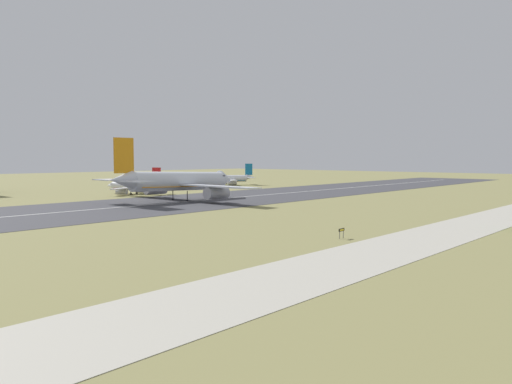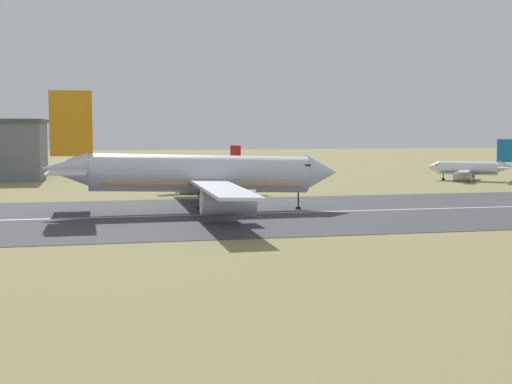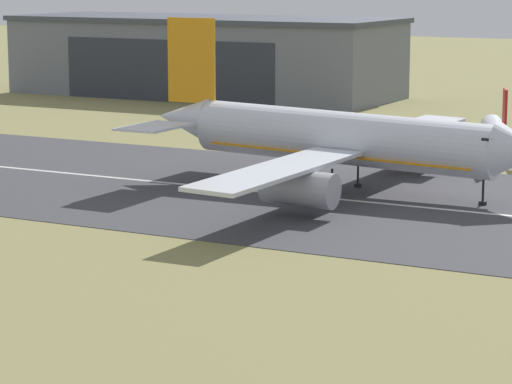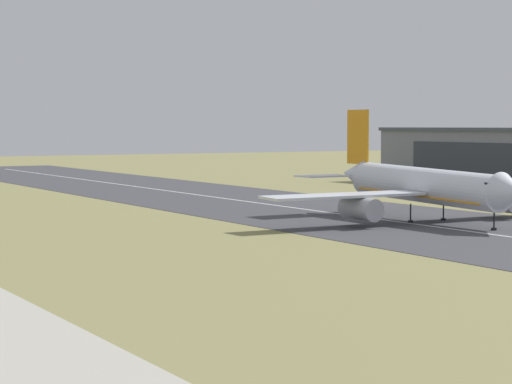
# 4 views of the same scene
# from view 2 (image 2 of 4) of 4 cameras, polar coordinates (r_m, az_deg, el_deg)

# --- Properties ---
(ground_plane) EXTENTS (705.30, 705.30, 0.00)m
(ground_plane) POSITION_cam_2_polar(r_m,az_deg,el_deg) (55.62, -12.63, -8.41)
(ground_plane) COLOR olive
(runway_strip) EXTENTS (465.30, 47.21, 0.06)m
(runway_strip) POSITION_cam_2_polar(r_m,az_deg,el_deg) (104.49, -12.55, -2.03)
(runway_strip) COLOR #3D3D42
(runway_strip) RESTS_ON ground_plane
(runway_centreline) EXTENTS (418.77, 0.70, 0.01)m
(runway_centreline) POSITION_cam_2_polar(r_m,az_deg,el_deg) (104.48, -12.55, -2.01)
(runway_centreline) COLOR silver
(runway_centreline) RESTS_ON runway_strip
(airplane_landing) EXTENTS (45.41, 60.45, 18.32)m
(airplane_landing) POSITION_cam_2_polar(r_m,az_deg,el_deg) (109.15, -4.65, 1.36)
(airplane_landing) COLOR silver
(airplane_landing) RESTS_ON ground_plane
(airplane_parked_west) EXTENTS (21.13, 19.46, 10.11)m
(airplane_parked_west) POSITION_cam_2_polar(r_m,az_deg,el_deg) (179.89, 16.70, 1.81)
(airplane_parked_west) COLOR silver
(airplane_parked_west) RESTS_ON ground_plane
(airplane_parked_centre) EXTENTS (22.40, 23.62, 9.52)m
(airplane_parked_centre) POSITION_cam_2_polar(r_m,az_deg,el_deg) (143.20, -3.63, 1.11)
(airplane_parked_centre) COLOR silver
(airplane_parked_centre) RESTS_ON ground_plane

